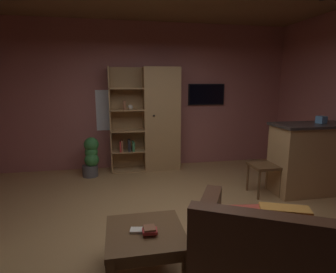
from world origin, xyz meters
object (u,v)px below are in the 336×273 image
Objects in this scene: leather_couch at (290,260)px; table_book_2 at (149,228)px; coffee_table at (145,239)px; table_book_0 at (137,230)px; kitchen_bar_counter at (319,158)px; tissue_box at (321,120)px; dining_chair at (270,161)px; potted_floor_plant at (91,157)px; bookshelf_cabinet at (157,120)px; wall_mounted_tv at (206,94)px; table_book_1 at (150,231)px.

table_book_2 is at bearing 159.04° from leather_couch.
coffee_table is 0.12m from table_book_0.
table_book_2 is at bearing -63.83° from coffee_table.
kitchen_bar_counter is 3.23m from coffee_table.
tissue_box reaches higher than coffee_table.
dining_chair is at bearing 176.76° from kitchen_bar_counter.
leather_couch is 2.55× the size of coffee_table.
potted_floor_plant is (-0.63, 2.83, -0.05)m from table_book_0.
bookshelf_cabinet is 2.26m from dining_chair.
wall_mounted_tv reaches higher than table_book_0.
table_book_0 is 0.12× the size of dining_chair.
leather_couch is 2.31× the size of wall_mounted_tv.
table_book_2 is 0.12× the size of dining_chair.
tissue_box is 2.25m from wall_mounted_tv.
potted_floor_plant is (-0.74, 2.90, -0.08)m from table_book_1.
table_book_0 is 0.89× the size of table_book_1.
dining_chair is at bearing -46.60° from bookshelf_cabinet.
potted_floor_plant is at bearing 104.35° from table_book_2.
leather_couch reaches higher than potted_floor_plant.
table_book_1 is (0.11, -0.08, 0.02)m from table_book_0.
leather_couch is at bearing -21.85° from table_book_0.
table_book_0 is 0.16× the size of potted_floor_plant.
table_book_0 is at bearing 144.85° from table_book_1.
table_book_2 reaches higher than coffee_table.
table_book_0 is (-0.08, -0.00, 0.09)m from coffee_table.
table_book_0 is (-1.19, 0.48, 0.12)m from leather_couch.
bookshelf_cabinet reaches higher than table_book_2.
wall_mounted_tv is (1.64, 3.26, 1.15)m from coffee_table.
tissue_box reaches higher than table_book_2.
table_book_1 is at bearing -84.28° from table_book_2.
wall_mounted_tv is at bearing 103.59° from dining_chair.
table_book_2 is (-1.08, 0.41, 0.16)m from leather_couch.
bookshelf_cabinet is 1.20m from wall_mounted_tv.
bookshelf_cabinet reaches higher than table_book_0.
coffee_table is (-2.89, -1.42, -0.83)m from tissue_box.
bookshelf_cabinet reaches higher than dining_chair.
bookshelf_cabinet is 3.17m from table_book_0.
potted_floor_plant is (-0.71, 2.83, 0.04)m from coffee_table.
table_book_1 is at bearing -67.13° from coffee_table.
tissue_box is 0.07× the size of leather_couch.
wall_mounted_tv reaches higher than tissue_box.
kitchen_bar_counter is 11.92× the size of table_book_1.
wall_mounted_tv is (1.61, 3.34, 1.03)m from table_book_1.
coffee_table is 0.16m from table_book_2.
kitchen_bar_counter reaches higher than potted_floor_plant.
dining_chair is at bearing 34.67° from coffee_table.
wall_mounted_tv reaches higher than potted_floor_plant.
kitchen_bar_counter is 0.60m from tissue_box.
kitchen_bar_counter is at bearing 46.31° from leather_couch.
potted_floor_plant is at bearing 158.65° from tissue_box.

